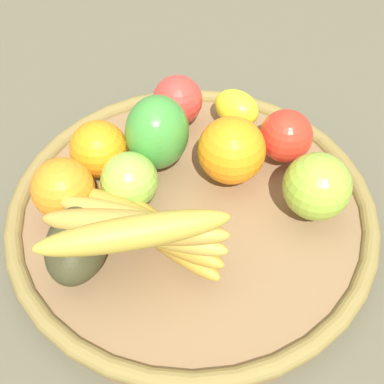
% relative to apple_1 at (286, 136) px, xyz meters
% --- Properties ---
extents(ground_plane, '(2.40, 2.40, 0.00)m').
position_rel_apple_1_xyz_m(ground_plane, '(0.14, -0.03, -0.07)').
color(ground_plane, brown).
rests_on(ground_plane, ground).
extents(basket, '(0.44, 0.44, 0.04)m').
position_rel_apple_1_xyz_m(basket, '(0.14, -0.03, -0.05)').
color(basket, brown).
rests_on(basket, ground_plane).
extents(apple_1, '(0.07, 0.07, 0.07)m').
position_rel_apple_1_xyz_m(apple_1, '(0.00, 0.00, 0.00)').
color(apple_1, red).
rests_on(apple_1, basket).
extents(bell_pepper, '(0.10, 0.10, 0.09)m').
position_rel_apple_1_xyz_m(bell_pepper, '(0.12, -0.10, 0.01)').
color(bell_pepper, '#3C8C34').
rests_on(bell_pepper, basket).
extents(banana_bunch, '(0.18, 0.19, 0.09)m').
position_rel_apple_1_xyz_m(banana_bunch, '(0.22, -0.01, 0.01)').
color(banana_bunch, '#B8912F').
rests_on(banana_bunch, basket).
extents(apple_2, '(0.09, 0.09, 0.08)m').
position_rel_apple_1_xyz_m(apple_2, '(0.05, 0.08, 0.01)').
color(apple_2, '#8CB235').
rests_on(apple_2, basket).
extents(orange_1, '(0.08, 0.08, 0.07)m').
position_rel_apple_1_xyz_m(orange_1, '(0.18, -0.14, 0.00)').
color(orange_1, orange).
rests_on(orange_1, basket).
extents(lemon_0, '(0.05, 0.07, 0.05)m').
position_rel_apple_1_xyz_m(lemon_0, '(-0.01, -0.09, -0.01)').
color(lemon_0, yellow).
rests_on(lemon_0, basket).
extents(apple_0, '(0.09, 0.09, 0.07)m').
position_rel_apple_1_xyz_m(apple_0, '(0.05, -0.14, -0.00)').
color(apple_0, red).
rests_on(apple_0, basket).
extents(orange_2, '(0.11, 0.11, 0.08)m').
position_rel_apple_1_xyz_m(orange_2, '(0.07, -0.03, 0.01)').
color(orange_2, orange).
rests_on(orange_2, basket).
extents(apple_3, '(0.08, 0.08, 0.07)m').
position_rel_apple_1_xyz_m(apple_3, '(0.18, -0.08, 0.00)').
color(apple_3, '#87B942').
rests_on(apple_3, basket).
extents(orange_0, '(0.10, 0.10, 0.07)m').
position_rel_apple_1_xyz_m(orange_0, '(0.25, -0.12, 0.00)').
color(orange_0, orange).
rests_on(orange_0, basket).
extents(avocado, '(0.11, 0.11, 0.06)m').
position_rel_apple_1_xyz_m(avocado, '(0.28, -0.05, -0.00)').
color(avocado, '#37371E').
rests_on(avocado, basket).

